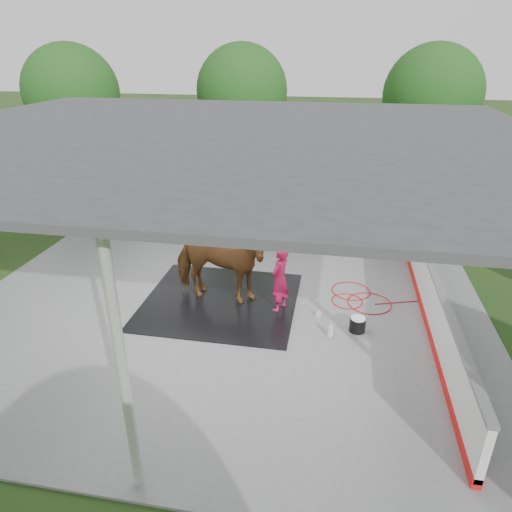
% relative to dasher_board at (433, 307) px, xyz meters
% --- Properties ---
extents(ground, '(100.00, 100.00, 0.00)m').
position_rel_dasher_board_xyz_m(ground, '(-4.60, 0.00, -0.59)').
color(ground, '#1E3814').
extents(concrete_slab, '(12.00, 10.00, 0.05)m').
position_rel_dasher_board_xyz_m(concrete_slab, '(-4.60, 0.00, -0.57)').
color(concrete_slab, slate).
rests_on(concrete_slab, ground).
extents(pavilion_structure, '(12.60, 10.60, 4.05)m').
position_rel_dasher_board_xyz_m(pavilion_structure, '(-4.60, -0.00, 3.37)').
color(pavilion_structure, beige).
rests_on(pavilion_structure, ground).
extents(dasher_board, '(0.16, 8.00, 1.15)m').
position_rel_dasher_board_xyz_m(dasher_board, '(0.00, 0.00, 0.00)').
color(dasher_board, red).
rests_on(dasher_board, concrete_slab).
extents(tree_belt, '(28.00, 28.00, 5.80)m').
position_rel_dasher_board_xyz_m(tree_belt, '(-4.30, 0.90, 3.20)').
color(tree_belt, '#382314').
rests_on(tree_belt, ground).
extents(rubber_mat, '(3.56, 3.34, 0.03)m').
position_rel_dasher_board_xyz_m(rubber_mat, '(-4.71, 0.33, -0.53)').
color(rubber_mat, black).
rests_on(rubber_mat, concrete_slab).
extents(horse, '(2.42, 1.26, 1.97)m').
position_rel_dasher_board_xyz_m(horse, '(-4.71, 0.33, 0.47)').
color(horse, brown).
rests_on(horse, rubber_mat).
extents(handler, '(0.57, 0.67, 1.57)m').
position_rel_dasher_board_xyz_m(handler, '(-3.29, 0.22, 0.24)').
color(handler, '#D2164D').
rests_on(handler, concrete_slab).
extents(wash_bucket, '(0.34, 0.34, 0.32)m').
position_rel_dasher_board_xyz_m(wash_bucket, '(-1.54, -0.36, -0.38)').
color(wash_bucket, black).
rests_on(wash_bucket, concrete_slab).
extents(soap_bottle_a, '(0.17, 0.17, 0.33)m').
position_rel_dasher_board_xyz_m(soap_bottle_a, '(-2.10, -0.68, -0.38)').
color(soap_bottle_a, silver).
rests_on(soap_bottle_a, concrete_slab).
extents(soap_bottle_b, '(0.11, 0.11, 0.19)m').
position_rel_dasher_board_xyz_m(soap_bottle_b, '(-2.38, 0.03, -0.45)').
color(soap_bottle_b, '#338CD8').
rests_on(soap_bottle_b, concrete_slab).
extents(hose_coil, '(2.41, 1.53, 0.02)m').
position_rel_dasher_board_xyz_m(hose_coil, '(-1.47, 1.04, -0.53)').
color(hose_coil, red).
rests_on(hose_coil, concrete_slab).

